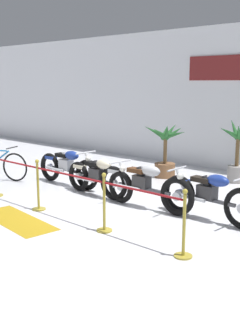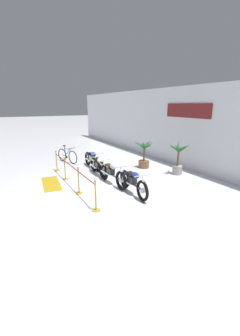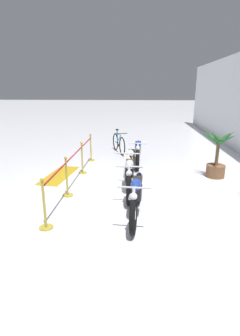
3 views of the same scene
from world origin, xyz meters
TOP-DOWN VIEW (x-y plane):
  - ground_plane at (0.00, 0.00)m, footprint 120.00×120.00m
  - motorcycle_blue_0 at (-2.08, 0.68)m, footprint 2.19×0.62m
  - motorcycle_cream_1 at (-0.73, 0.45)m, footprint 2.17×0.62m
  - motorcycle_silver_2 at (0.59, 0.46)m, footprint 2.45×0.62m
  - motorcycle_blue_3 at (2.03, 0.66)m, footprint 2.18×0.62m
  - bicycle at (-3.93, -0.16)m, footprint 1.68×0.72m
  - potted_palm_left_of_row at (-0.83, 3.12)m, footprint 1.14×1.02m
  - stanchion_far_left at (-1.03, -1.12)m, footprint 5.26×0.28m
  - stanchion_mid_left at (-0.91, -1.12)m, footprint 0.28×0.28m
  - stanchion_mid_right at (0.99, -1.12)m, footprint 0.28×0.28m
  - stanchion_far_right at (2.65, -1.12)m, footprint 0.28×0.28m
  - floor_banner at (-0.65, -1.83)m, footprint 2.06×0.92m

SIDE VIEW (x-z plane):
  - ground_plane at x=0.00m, z-range 0.00..0.00m
  - floor_banner at x=-0.65m, z-range 0.00..0.01m
  - stanchion_mid_left at x=-0.91m, z-range -0.17..0.88m
  - stanchion_mid_right at x=0.99m, z-range -0.17..0.88m
  - stanchion_far_right at x=2.65m, z-range -0.17..0.88m
  - bicycle at x=-3.93m, z-range -0.09..0.90m
  - motorcycle_cream_1 at x=-0.73m, z-range -0.01..0.92m
  - motorcycle_blue_0 at x=-2.08m, z-range -0.01..0.94m
  - motorcycle_silver_2 at x=0.59m, z-range 0.00..0.96m
  - motorcycle_blue_3 at x=2.03m, z-range 0.00..0.96m
  - stanchion_far_left at x=-1.03m, z-range 0.13..1.18m
  - potted_palm_left_of_row at x=-0.83m, z-range -0.07..1.48m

